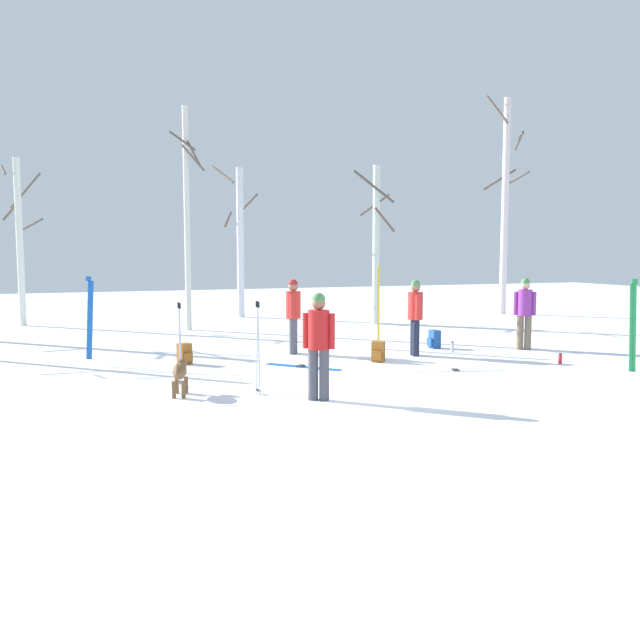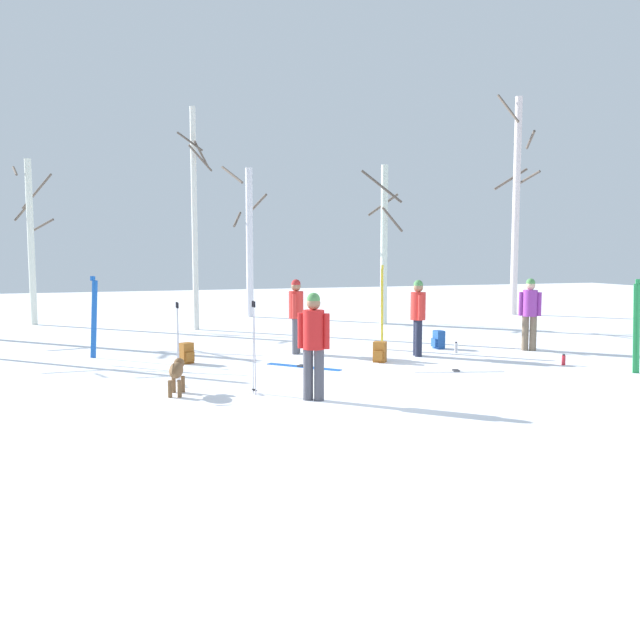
{
  "view_description": "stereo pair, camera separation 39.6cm",
  "coord_description": "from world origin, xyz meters",
  "px_view_note": "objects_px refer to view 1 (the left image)",
  "views": [
    {
      "loc": [
        -5.38,
        -10.97,
        2.38
      ],
      "look_at": [
        -0.62,
        1.74,
        1.0
      ],
      "focal_mm": 38.71,
      "sensor_mm": 36.0,
      "label": 1
    },
    {
      "loc": [
        -5.01,
        -11.1,
        2.38
      ],
      "look_at": [
        -0.62,
        1.74,
        1.0
      ],
      "focal_mm": 38.71,
      "sensor_mm": 36.0,
      "label": 2
    }
  ],
  "objects_px": {
    "backpack_0": "(185,354)",
    "birch_tree_3": "(187,216)",
    "ski_pair_planted_2": "(633,326)",
    "ski_pair_lying_0": "(303,367)",
    "ski_pair_planted_1": "(378,308)",
    "backpack_1": "(378,352)",
    "dog": "(180,372)",
    "ski_pair_lying_1": "(458,371)",
    "backpack_2": "(434,339)",
    "person_2": "(293,311)",
    "ski_pair_planted_0": "(90,318)",
    "person_1": "(415,312)",
    "ski_poles_1": "(180,342)",
    "birch_tree_6": "(505,203)",
    "person_3": "(319,339)",
    "birch_tree_4": "(240,239)",
    "water_bottle_0": "(560,359)",
    "birch_tree_2": "(20,239)",
    "ski_poles_0": "(258,345)",
    "person_0": "(525,309)",
    "birch_tree_5": "(376,242)",
    "water_bottle_1": "(452,347)"
  },
  "relations": [
    {
      "from": "backpack_0",
      "to": "birch_tree_3",
      "type": "height_order",
      "value": "birch_tree_3"
    },
    {
      "from": "ski_pair_planted_2",
      "to": "ski_pair_lying_0",
      "type": "relative_size",
      "value": 1.33
    },
    {
      "from": "ski_pair_planted_1",
      "to": "backpack_1",
      "type": "distance_m",
      "value": 2.05
    },
    {
      "from": "dog",
      "to": "ski_pair_lying_0",
      "type": "bearing_deg",
      "value": 33.73
    },
    {
      "from": "ski_pair_lying_1",
      "to": "backpack_2",
      "type": "bearing_deg",
      "value": 68.27
    },
    {
      "from": "person_2",
      "to": "ski_pair_planted_0",
      "type": "relative_size",
      "value": 0.95
    },
    {
      "from": "person_1",
      "to": "ski_poles_1",
      "type": "bearing_deg",
      "value": -162.76
    },
    {
      "from": "dog",
      "to": "birch_tree_6",
      "type": "bearing_deg",
      "value": 37.34
    },
    {
      "from": "person_1",
      "to": "ski_pair_planted_2",
      "type": "relative_size",
      "value": 0.94
    },
    {
      "from": "person_2",
      "to": "person_3",
      "type": "height_order",
      "value": "same"
    },
    {
      "from": "person_2",
      "to": "ski_pair_lying_1",
      "type": "xyz_separation_m",
      "value": [
        2.31,
        -3.33,
        -0.97
      ]
    },
    {
      "from": "ski_pair_lying_1",
      "to": "birch_tree_4",
      "type": "xyz_separation_m",
      "value": [
        -1.33,
        12.28,
        2.74
      ]
    },
    {
      "from": "ski_pair_planted_0",
      "to": "water_bottle_0",
      "type": "bearing_deg",
      "value": -24.14
    },
    {
      "from": "dog",
      "to": "person_1",
      "type": "bearing_deg",
      "value": 23.46
    },
    {
      "from": "ski_poles_1",
      "to": "water_bottle_0",
      "type": "height_order",
      "value": "ski_poles_1"
    },
    {
      "from": "person_3",
      "to": "ski_pair_lying_0",
      "type": "relative_size",
      "value": 1.25
    },
    {
      "from": "birch_tree_3",
      "to": "person_2",
      "type": "bearing_deg",
      "value": -75.59
    },
    {
      "from": "person_3",
      "to": "backpack_2",
      "type": "distance_m",
      "value": 6.52
    },
    {
      "from": "person_2",
      "to": "ski_pair_lying_1",
      "type": "relative_size",
      "value": 0.97
    },
    {
      "from": "ski_pair_lying_0",
      "to": "backpack_2",
      "type": "height_order",
      "value": "backpack_2"
    },
    {
      "from": "backpack_1",
      "to": "ski_poles_1",
      "type": "bearing_deg",
      "value": -164.72
    },
    {
      "from": "person_1",
      "to": "backpack_2",
      "type": "bearing_deg",
      "value": 41.04
    },
    {
      "from": "ski_pair_planted_1",
      "to": "birch_tree_2",
      "type": "height_order",
      "value": "birch_tree_2"
    },
    {
      "from": "birch_tree_2",
      "to": "ski_pair_planted_0",
      "type": "bearing_deg",
      "value": -77.55
    },
    {
      "from": "ski_poles_0",
      "to": "birch_tree_2",
      "type": "relative_size",
      "value": 0.3
    },
    {
      "from": "person_0",
      "to": "person_3",
      "type": "bearing_deg",
      "value": -151.82
    },
    {
      "from": "ski_pair_planted_2",
      "to": "backpack_2",
      "type": "height_order",
      "value": "ski_pair_planted_2"
    },
    {
      "from": "person_0",
      "to": "ski_pair_planted_0",
      "type": "xyz_separation_m",
      "value": [
        -9.78,
        2.12,
        -0.08
      ]
    },
    {
      "from": "ski_poles_0",
      "to": "ski_pair_planted_2",
      "type": "bearing_deg",
      "value": -3.57
    },
    {
      "from": "water_bottle_0",
      "to": "birch_tree_5",
      "type": "xyz_separation_m",
      "value": [
        -0.29,
        8.49,
        2.53
      ]
    },
    {
      "from": "birch_tree_3",
      "to": "birch_tree_4",
      "type": "xyz_separation_m",
      "value": [
        2.41,
        3.38,
        -0.62
      ]
    },
    {
      "from": "ski_pair_lying_1",
      "to": "backpack_2",
      "type": "relative_size",
      "value": 4.02
    },
    {
      "from": "ski_pair_planted_1",
      "to": "water_bottle_1",
      "type": "xyz_separation_m",
      "value": [
        1.41,
        -1.06,
        -0.88
      ]
    },
    {
      "from": "ski_poles_0",
      "to": "backpack_0",
      "type": "distance_m",
      "value": 3.6
    },
    {
      "from": "person_1",
      "to": "ski_pair_planted_2",
      "type": "distance_m",
      "value": 4.48
    },
    {
      "from": "water_bottle_1",
      "to": "birch_tree_3",
      "type": "relative_size",
      "value": 0.04
    },
    {
      "from": "ski_poles_1",
      "to": "backpack_2",
      "type": "relative_size",
      "value": 3.35
    },
    {
      "from": "backpack_2",
      "to": "birch_tree_2",
      "type": "distance_m",
      "value": 13.43
    },
    {
      "from": "person_1",
      "to": "water_bottle_1",
      "type": "height_order",
      "value": "person_1"
    },
    {
      "from": "ski_pair_planted_2",
      "to": "backpack_0",
      "type": "distance_m",
      "value": 9.02
    },
    {
      "from": "ski_pair_planted_0",
      "to": "ski_poles_0",
      "type": "relative_size",
      "value": 1.17
    },
    {
      "from": "ski_pair_lying_1",
      "to": "birch_tree_5",
      "type": "relative_size",
      "value": 0.35
    },
    {
      "from": "person_1",
      "to": "birch_tree_6",
      "type": "distance_m",
      "value": 11.68
    },
    {
      "from": "ski_pair_lying_1",
      "to": "birch_tree_3",
      "type": "bearing_deg",
      "value": 112.77
    },
    {
      "from": "person_3",
      "to": "dog",
      "type": "distance_m",
      "value": 2.38
    },
    {
      "from": "person_0",
      "to": "ski_poles_1",
      "type": "height_order",
      "value": "person_0"
    },
    {
      "from": "ski_pair_planted_0",
      "to": "ski_pair_lying_0",
      "type": "distance_m",
      "value": 4.87
    },
    {
      "from": "person_3",
      "to": "ski_pair_planted_1",
      "type": "relative_size",
      "value": 0.85
    },
    {
      "from": "backpack_0",
      "to": "backpack_1",
      "type": "bearing_deg",
      "value": -16.43
    },
    {
      "from": "person_3",
      "to": "birch_tree_3",
      "type": "bearing_deg",
      "value": 91.42
    }
  ]
}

